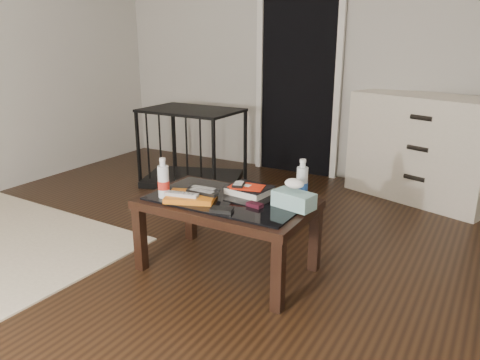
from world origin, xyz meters
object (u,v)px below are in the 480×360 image
object	(u,v)px
coffee_table	(227,208)
tissue_box	(294,200)
dresser	(423,148)
water_bottle_left	(163,178)
pet_crate	(192,159)
water_bottle_right	(302,179)
textbook	(249,190)

from	to	relation	value
coffee_table	tissue_box	size ratio (longest dim) A/B	4.35
dresser	water_bottle_left	xyz separation A→B (m)	(-1.11, -2.13, 0.13)
coffee_table	dresser	xyz separation A→B (m)	(0.77, 1.96, 0.05)
water_bottle_left	tissue_box	distance (m)	0.77
pet_crate	tissue_box	size ratio (longest dim) A/B	4.58
pet_crate	water_bottle_right	bearing A→B (deg)	-56.01
coffee_table	dresser	bearing A→B (deg)	68.56
coffee_table	water_bottle_left	size ratio (longest dim) A/B	4.20
coffee_table	pet_crate	size ratio (longest dim) A/B	0.95
dresser	textbook	size ratio (longest dim) A/B	5.19
dresser	pet_crate	xyz separation A→B (m)	(-2.00, -0.60, -0.22)
pet_crate	water_bottle_left	world-z (taller)	pet_crate
water_bottle_left	water_bottle_right	bearing A→B (deg)	27.74
dresser	water_bottle_right	xyz separation A→B (m)	(-0.39, -1.75, 0.13)
water_bottle_right	dresser	bearing A→B (deg)	77.49
pet_crate	dresser	bearing A→B (deg)	-3.66
water_bottle_left	dresser	bearing A→B (deg)	62.59
pet_crate	water_bottle_right	xyz separation A→B (m)	(1.61, -1.16, 0.35)
coffee_table	textbook	distance (m)	0.18
dresser	textbook	distance (m)	1.96
pet_crate	water_bottle_left	distance (m)	1.81
textbook	water_bottle_right	world-z (taller)	water_bottle_right
dresser	pet_crate	bearing A→B (deg)	-144.54
water_bottle_left	coffee_table	bearing A→B (deg)	26.65
coffee_table	water_bottle_left	distance (m)	0.42
pet_crate	tissue_box	bearing A→B (deg)	-59.22
coffee_table	tissue_box	bearing A→B (deg)	7.32
textbook	tissue_box	distance (m)	0.34
water_bottle_right	pet_crate	bearing A→B (deg)	144.30
water_bottle_left	tissue_box	bearing A→B (deg)	16.61
coffee_table	water_bottle_right	world-z (taller)	water_bottle_right
coffee_table	tissue_box	distance (m)	0.42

